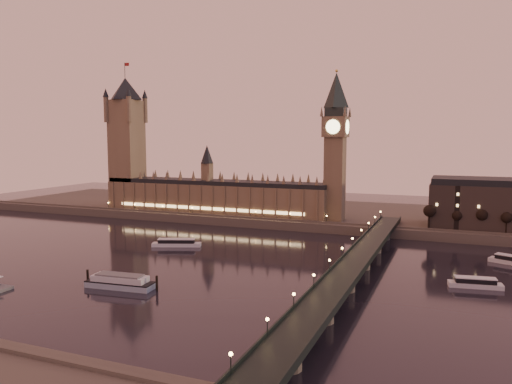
# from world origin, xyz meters

# --- Properties ---
(ground) EXTENTS (700.00, 700.00, 0.00)m
(ground) POSITION_xyz_m (0.00, 0.00, 0.00)
(ground) COLOR black
(ground) RESTS_ON ground
(far_embankment) EXTENTS (560.00, 130.00, 6.00)m
(far_embankment) POSITION_xyz_m (30.00, 165.00, 3.00)
(far_embankment) COLOR #423D35
(far_embankment) RESTS_ON ground
(palace_of_westminster) EXTENTS (180.00, 26.62, 52.00)m
(palace_of_westminster) POSITION_xyz_m (-40.12, 120.99, 21.71)
(palace_of_westminster) COLOR brown
(palace_of_westminster) RESTS_ON ground
(victoria_tower) EXTENTS (31.68, 31.68, 118.00)m
(victoria_tower) POSITION_xyz_m (-120.00, 121.00, 65.79)
(victoria_tower) COLOR brown
(victoria_tower) RESTS_ON ground
(big_ben) EXTENTS (17.68, 17.68, 104.00)m
(big_ben) POSITION_xyz_m (53.99, 120.99, 63.95)
(big_ben) COLOR brown
(big_ben) RESTS_ON ground
(westminster_bridge) EXTENTS (13.20, 260.00, 15.30)m
(westminster_bridge) POSITION_xyz_m (91.61, 0.00, 5.52)
(westminster_bridge) COLOR black
(westminster_bridge) RESTS_ON ground
(bare_tree_0) EXTENTS (6.59, 6.59, 13.40)m
(bare_tree_0) POSITION_xyz_m (118.98, 109.00, 16.02)
(bare_tree_0) COLOR black
(bare_tree_0) RESTS_ON ground
(bare_tree_1) EXTENTS (6.59, 6.59, 13.40)m
(bare_tree_1) POSITION_xyz_m (133.73, 109.00, 16.02)
(bare_tree_1) COLOR black
(bare_tree_1) RESTS_ON ground
(bare_tree_2) EXTENTS (6.59, 6.59, 13.40)m
(bare_tree_2) POSITION_xyz_m (148.49, 109.00, 16.02)
(bare_tree_2) COLOR black
(bare_tree_2) RESTS_ON ground
(bare_tree_3) EXTENTS (6.59, 6.59, 13.40)m
(bare_tree_3) POSITION_xyz_m (163.24, 109.00, 16.02)
(bare_tree_3) COLOR black
(bare_tree_3) RESTS_ON ground
(cruise_boat_a) EXTENTS (28.88, 15.96, 4.57)m
(cruise_boat_a) POSITION_xyz_m (-18.56, 29.00, 2.01)
(cruise_boat_a) COLOR silver
(cruise_boat_a) RESTS_ON ground
(cruise_boat_c) EXTENTS (22.54, 9.15, 4.38)m
(cruise_boat_c) POSITION_xyz_m (142.20, 6.98, 1.93)
(cruise_boat_c) COLOR silver
(cruise_boat_c) RESTS_ON ground
(moored_barge) EXTENTS (34.47, 11.15, 6.35)m
(moored_barge) POSITION_xyz_m (1.69, -50.68, 2.68)
(moored_barge) COLOR #8FA5B6
(moored_barge) RESTS_ON ground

